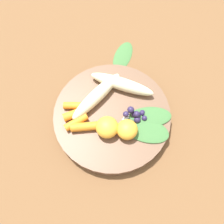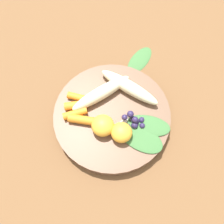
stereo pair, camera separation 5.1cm
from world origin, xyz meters
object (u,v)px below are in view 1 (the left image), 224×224
at_px(banana_peeled_right, 122,84).
at_px(orange_segment_near, 127,129).
at_px(bowl, 112,116).
at_px(banana_peeled_left, 97,96).
at_px(kale_leaf_stray, 123,56).

relative_size(banana_peeled_right, orange_segment_near, 3.34).
bearing_deg(banana_peeled_right, bowl, 91.30).
height_order(banana_peeled_left, banana_peeled_right, same).
distance_m(banana_peeled_right, kale_leaf_stray, 0.11).
xyz_separation_m(bowl, orange_segment_near, (-0.05, 0.02, 0.03)).
height_order(banana_peeled_right, kale_leaf_stray, banana_peeled_right).
bearing_deg(orange_segment_near, banana_peeled_right, -57.00).
bearing_deg(banana_peeled_left, orange_segment_near, 81.32).
relative_size(banana_peeled_left, banana_peeled_right, 1.00).
distance_m(bowl, kale_leaf_stray, 0.17).
bearing_deg(bowl, banana_peeled_left, -19.37).
distance_m(banana_peeled_left, kale_leaf_stray, 0.15).
bearing_deg(banana_peeled_left, bowl, 84.30).
bearing_deg(bowl, banana_peeled_right, -80.17).
xyz_separation_m(banana_peeled_left, orange_segment_near, (-0.09, 0.04, 0.00)).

